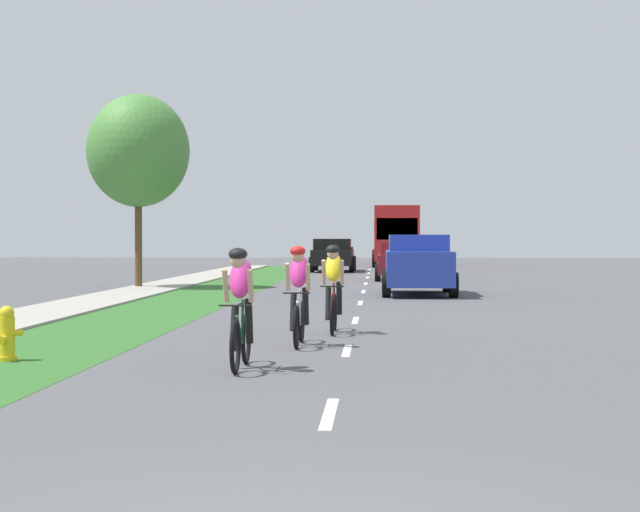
{
  "coord_description": "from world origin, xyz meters",
  "views": [
    {
      "loc": [
        0.48,
        -5.54,
        1.71
      ],
      "look_at": [
        -0.92,
        18.9,
        1.27
      ],
      "focal_mm": 57.72,
      "sensor_mm": 36.0,
      "label": 1
    }
  ],
  "objects_px": {
    "sedan_maroon": "(400,261)",
    "cyclist_trailing": "(299,294)",
    "pickup_black": "(333,255)",
    "cyclist_distant": "(333,288)",
    "suv_blue": "(418,263)",
    "fire_hydrant_yellow": "(7,334)",
    "cyclist_lead": "(240,307)",
    "street_tree_near": "(138,151)",
    "bus_red": "(395,233)"
  },
  "relations": [
    {
      "from": "cyclist_lead",
      "to": "fire_hydrant_yellow",
      "type": "bearing_deg",
      "value": 167.86
    },
    {
      "from": "fire_hydrant_yellow",
      "to": "suv_blue",
      "type": "height_order",
      "value": "suv_blue"
    },
    {
      "from": "bus_red",
      "to": "street_tree_near",
      "type": "relative_size",
      "value": 1.77
    },
    {
      "from": "suv_blue",
      "to": "cyclist_trailing",
      "type": "bearing_deg",
      "value": -99.45
    },
    {
      "from": "sedan_maroon",
      "to": "pickup_black",
      "type": "bearing_deg",
      "value": 107.37
    },
    {
      "from": "cyclist_trailing",
      "to": "sedan_maroon",
      "type": "xyz_separation_m",
      "value": [
        2.1,
        25.14,
        -0.04
      ]
    },
    {
      "from": "cyclist_distant",
      "to": "sedan_maroon",
      "type": "distance_m",
      "value": 23.0
    },
    {
      "from": "sedan_maroon",
      "to": "street_tree_near",
      "type": "xyz_separation_m",
      "value": [
        -8.98,
        -6.84,
        3.86
      ]
    },
    {
      "from": "bus_red",
      "to": "cyclist_lead",
      "type": "bearing_deg",
      "value": -93.27
    },
    {
      "from": "cyclist_distant",
      "to": "suv_blue",
      "type": "bearing_deg",
      "value": 80.93
    },
    {
      "from": "suv_blue",
      "to": "street_tree_near",
      "type": "xyz_separation_m",
      "value": [
        -9.31,
        3.68,
        3.69
      ]
    },
    {
      "from": "cyclist_distant",
      "to": "suv_blue",
      "type": "xyz_separation_m",
      "value": [
        1.98,
        12.42,
        0.14
      ]
    },
    {
      "from": "cyclist_lead",
      "to": "cyclist_trailing",
      "type": "height_order",
      "value": "same"
    },
    {
      "from": "sedan_maroon",
      "to": "bus_red",
      "type": "xyz_separation_m",
      "value": [
        0.17,
        21.01,
        1.21
      ]
    },
    {
      "from": "suv_blue",
      "to": "pickup_black",
      "type": "distance_m",
      "value": 20.79
    },
    {
      "from": "cyclist_lead",
      "to": "suv_blue",
      "type": "height_order",
      "value": "suv_blue"
    },
    {
      "from": "suv_blue",
      "to": "street_tree_near",
      "type": "relative_size",
      "value": 0.72
    },
    {
      "from": "cyclist_lead",
      "to": "bus_red",
      "type": "bearing_deg",
      "value": 86.73
    },
    {
      "from": "cyclist_trailing",
      "to": "cyclist_distant",
      "type": "distance_m",
      "value": 2.24
    },
    {
      "from": "sedan_maroon",
      "to": "cyclist_trailing",
      "type": "bearing_deg",
      "value": -94.77
    },
    {
      "from": "sedan_maroon",
      "to": "bus_red",
      "type": "height_order",
      "value": "bus_red"
    },
    {
      "from": "cyclist_distant",
      "to": "pickup_black",
      "type": "relative_size",
      "value": 0.34
    },
    {
      "from": "suv_blue",
      "to": "pickup_black",
      "type": "relative_size",
      "value": 0.92
    },
    {
      "from": "cyclist_trailing",
      "to": "pickup_black",
      "type": "relative_size",
      "value": 0.34
    },
    {
      "from": "cyclist_trailing",
      "to": "cyclist_distant",
      "type": "xyz_separation_m",
      "value": [
        0.45,
        2.2,
        0.0
      ]
    },
    {
      "from": "fire_hydrant_yellow",
      "to": "street_tree_near",
      "type": "distance_m",
      "value": 21.13
    },
    {
      "from": "fire_hydrant_yellow",
      "to": "pickup_black",
      "type": "xyz_separation_m",
      "value": [
        2.87,
        37.3,
        0.46
      ]
    },
    {
      "from": "cyclist_trailing",
      "to": "cyclist_distant",
      "type": "height_order",
      "value": "same"
    },
    {
      "from": "bus_red",
      "to": "street_tree_near",
      "type": "bearing_deg",
      "value": -108.19
    },
    {
      "from": "suv_blue",
      "to": "fire_hydrant_yellow",
      "type": "bearing_deg",
      "value": -110.64
    },
    {
      "from": "cyclist_trailing",
      "to": "sedan_maroon",
      "type": "distance_m",
      "value": 25.22
    },
    {
      "from": "cyclist_lead",
      "to": "suv_blue",
      "type": "distance_m",
      "value": 17.77
    },
    {
      "from": "pickup_black",
      "to": "cyclist_lead",
      "type": "bearing_deg",
      "value": -89.26
    },
    {
      "from": "fire_hydrant_yellow",
      "to": "cyclist_distant",
      "type": "height_order",
      "value": "cyclist_distant"
    },
    {
      "from": "fire_hydrant_yellow",
      "to": "suv_blue",
      "type": "distance_m",
      "value": 17.96
    },
    {
      "from": "cyclist_lead",
      "to": "cyclist_distant",
      "type": "distance_m",
      "value": 5.2
    },
    {
      "from": "cyclist_distant",
      "to": "suv_blue",
      "type": "distance_m",
      "value": 12.58
    },
    {
      "from": "cyclist_trailing",
      "to": "suv_blue",
      "type": "xyz_separation_m",
      "value": [
        2.43,
        14.62,
        0.14
      ]
    },
    {
      "from": "cyclist_lead",
      "to": "sedan_maroon",
      "type": "relative_size",
      "value": 0.4
    },
    {
      "from": "fire_hydrant_yellow",
      "to": "pickup_black",
      "type": "relative_size",
      "value": 0.15
    },
    {
      "from": "fire_hydrant_yellow",
      "to": "cyclist_trailing",
      "type": "height_order",
      "value": "cyclist_trailing"
    },
    {
      "from": "fire_hydrant_yellow",
      "to": "suv_blue",
      "type": "relative_size",
      "value": 0.16
    },
    {
      "from": "sedan_maroon",
      "to": "pickup_black",
      "type": "height_order",
      "value": "pickup_black"
    },
    {
      "from": "cyclist_trailing",
      "to": "pickup_black",
      "type": "bearing_deg",
      "value": 91.67
    },
    {
      "from": "cyclist_trailing",
      "to": "pickup_black",
      "type": "height_order",
      "value": "pickup_black"
    },
    {
      "from": "cyclist_distant",
      "to": "suv_blue",
      "type": "height_order",
      "value": "suv_blue"
    },
    {
      "from": "cyclist_trailing",
      "to": "street_tree_near",
      "type": "relative_size",
      "value": 0.26
    },
    {
      "from": "cyclist_distant",
      "to": "pickup_black",
      "type": "height_order",
      "value": "pickup_black"
    },
    {
      "from": "fire_hydrant_yellow",
      "to": "cyclist_distant",
      "type": "xyz_separation_m",
      "value": [
        4.34,
        4.38,
        0.44
      ]
    },
    {
      "from": "cyclist_distant",
      "to": "street_tree_near",
      "type": "distance_m",
      "value": 18.1
    }
  ]
}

